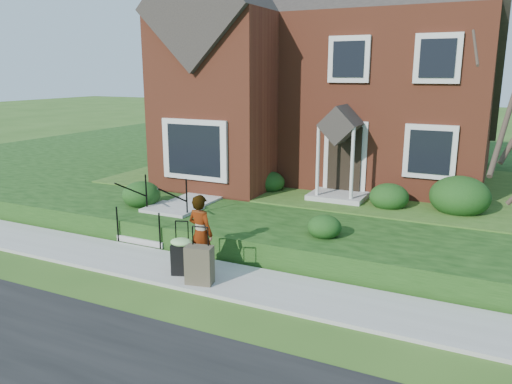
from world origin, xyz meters
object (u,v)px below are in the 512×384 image
Objects in this scene: front_steps at (162,219)px; suitcase_olive at (199,265)px; suitcase_black at (182,254)px; woman at (201,233)px.

suitcase_olive is (2.60, -2.31, 0.00)m from front_steps.
front_steps reaches higher than suitcase_black.
front_steps is at bearing 114.25° from suitcase_black.
suitcase_black is at bearing -45.76° from front_steps.
front_steps is 1.73× the size of suitcase_black.
woman is 0.80m from suitcase_olive.
front_steps is 2.90m from woman.
front_steps is at bearing 127.11° from suitcase_olive.
front_steps is 3.48m from suitcase_olive.
front_steps reaches higher than suitcase_olive.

